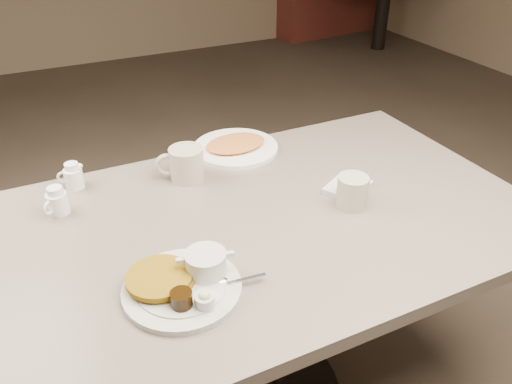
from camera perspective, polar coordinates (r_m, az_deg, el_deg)
name	(u,v)px	position (r m, az deg, el deg)	size (l,w,h in m)	color
diner_table	(259,266)	(1.47, 0.34, -8.33)	(1.50, 0.90, 0.75)	slate
main_plate	(184,281)	(1.15, -8.12, -9.83)	(0.34, 0.32, 0.07)	beige
coffee_mug_near	(353,191)	(1.42, 10.82, 0.15)	(0.13, 0.11, 0.09)	#B3B09B
napkin	(348,188)	(1.50, 10.26, 0.50)	(0.16, 0.15, 0.02)	silver
coffee_mug_far	(185,164)	(1.53, -7.95, 3.15)	(0.16, 0.13, 0.10)	#B9AF9F
creamer_left	(57,202)	(1.47, -21.42, -1.00)	(0.08, 0.07, 0.08)	white
creamer_right	(73,177)	(1.57, -19.83, 1.64)	(0.08, 0.06, 0.08)	white
hash_plate	(236,146)	(1.70, -2.29, 5.14)	(0.30, 0.30, 0.04)	white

